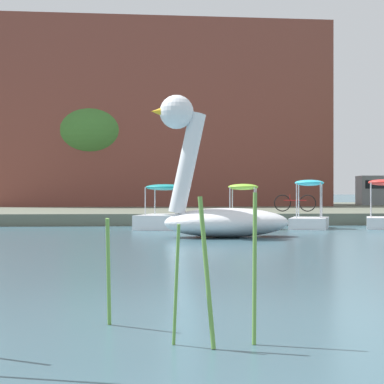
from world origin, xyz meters
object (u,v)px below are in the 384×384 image
(pedal_boat_red, at_px, (382,214))
(bicycle_parked, at_px, (295,203))
(pedal_boat_teal, at_px, (165,215))
(pedal_boat_cyan, at_px, (309,216))
(swan_boat, at_px, (216,202))
(pedal_boat_lime, at_px, (243,215))
(tree_broadleaf_left, at_px, (91,134))

(pedal_boat_red, bearing_deg, bicycle_parked, 110.88)
(pedal_boat_teal, height_order, pedal_boat_cyan, pedal_boat_cyan)
(bicycle_parked, bearing_deg, pedal_boat_teal, -138.62)
(swan_boat, xyz_separation_m, bicycle_parked, (4.09, 9.23, -0.16))
(swan_boat, distance_m, pedal_boat_red, 7.39)
(pedal_boat_lime, height_order, pedal_boat_cyan, pedal_boat_cyan)
(swan_boat, xyz_separation_m, pedal_boat_lime, (1.32, 4.25, -0.48))
(pedal_boat_red, xyz_separation_m, tree_broadleaf_left, (-10.65, 16.99, 3.96))
(pedal_boat_teal, height_order, tree_broadleaf_left, tree_broadleaf_left)
(pedal_boat_teal, distance_m, pedal_boat_red, 7.16)
(pedal_boat_teal, distance_m, pedal_boat_lime, 2.53)
(pedal_boat_teal, xyz_separation_m, pedal_boat_red, (7.15, -0.23, 0.02))
(swan_boat, distance_m, pedal_boat_lime, 4.48)
(pedal_boat_cyan, bearing_deg, swan_boat, -128.54)
(pedal_boat_teal, xyz_separation_m, tree_broadleaf_left, (-3.50, 16.76, 3.98))
(pedal_boat_teal, distance_m, bicycle_parked, 7.05)
(pedal_boat_red, xyz_separation_m, bicycle_parked, (-1.86, 4.89, 0.31))
(pedal_boat_lime, xyz_separation_m, bicycle_parked, (2.77, 4.98, 0.32))
(tree_broadleaf_left, bearing_deg, bicycle_parked, -54.00)
(pedal_boat_lime, distance_m, bicycle_parked, 5.71)
(pedal_boat_teal, bearing_deg, pedal_boat_red, -1.84)
(pedal_boat_red, height_order, tree_broadleaf_left, tree_broadleaf_left)
(tree_broadleaf_left, height_order, bicycle_parked, tree_broadleaf_left)
(pedal_boat_cyan, bearing_deg, bicycle_parked, 83.37)
(tree_broadleaf_left, bearing_deg, pedal_boat_cyan, -64.01)
(pedal_boat_teal, distance_m, pedal_boat_cyan, 4.73)
(swan_boat, height_order, pedal_boat_red, swan_boat)
(pedal_boat_cyan, relative_size, bicycle_parked, 1.43)
(pedal_boat_teal, relative_size, tree_broadleaf_left, 0.42)
(swan_boat, xyz_separation_m, pedal_boat_cyan, (3.54, 4.44, -0.51))
(pedal_boat_lime, relative_size, pedal_boat_cyan, 0.88)
(swan_boat, distance_m, pedal_boat_teal, 4.75)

